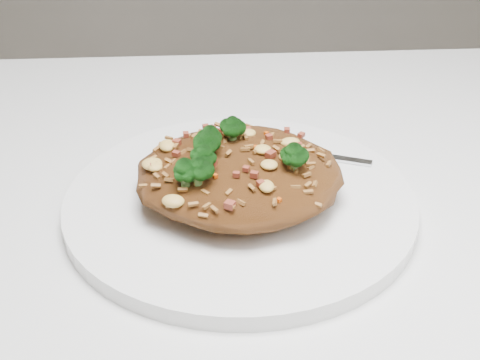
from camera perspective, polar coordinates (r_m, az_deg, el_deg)
The scene contains 4 objects.
dining_table at distance 0.60m, azimuth 1.38°, elevation -11.58°, with size 1.20×0.80×0.75m.
plate at distance 0.57m, azimuth 0.00°, elevation -1.90°, with size 0.29×0.29×0.01m, color white.
fried_rice at distance 0.55m, azimuth -0.09°, elevation 1.17°, with size 0.17×0.16×0.06m.
fork at distance 0.62m, azimuth 4.56°, elevation 2.42°, with size 0.16×0.07×0.00m.
Camera 1 is at (-0.04, -0.44, 1.07)m, focal length 50.00 mm.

